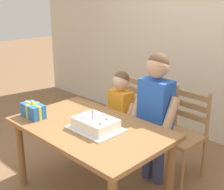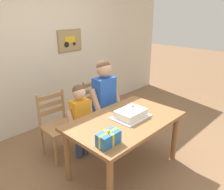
{
  "view_description": "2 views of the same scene",
  "coord_description": "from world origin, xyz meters",
  "px_view_note": "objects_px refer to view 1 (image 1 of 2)",
  "views": [
    {
      "loc": [
        1.87,
        -1.63,
        1.83
      ],
      "look_at": [
        0.04,
        0.24,
        0.97
      ],
      "focal_mm": 48.98,
      "sensor_mm": 36.0,
      "label": 1
    },
    {
      "loc": [
        -1.92,
        -1.62,
        1.99
      ],
      "look_at": [
        0.01,
        0.23,
        0.98
      ],
      "focal_mm": 36.76,
      "sensor_mm": 36.0,
      "label": 2
    }
  ],
  "objects_px": {
    "dining_table": "(90,136)",
    "chair_right": "(182,134)",
    "child_older": "(156,106)",
    "chair_left": "(124,114)",
    "child_younger": "(121,110)",
    "gift_box_red_large": "(33,111)",
    "birthday_cake": "(95,124)"
  },
  "relations": [
    {
      "from": "chair_left",
      "to": "child_younger",
      "type": "bearing_deg",
      "value": -55.56
    },
    {
      "from": "chair_right",
      "to": "child_older",
      "type": "xyz_separation_m",
      "value": [
        -0.15,
        -0.28,
        0.34
      ]
    },
    {
      "from": "child_older",
      "to": "dining_table",
      "type": "bearing_deg",
      "value": -112.21
    },
    {
      "from": "dining_table",
      "to": "child_older",
      "type": "xyz_separation_m",
      "value": [
        0.25,
        0.62,
        0.18
      ]
    },
    {
      "from": "child_older",
      "to": "child_younger",
      "type": "distance_m",
      "value": 0.48
    },
    {
      "from": "dining_table",
      "to": "chair_right",
      "type": "bearing_deg",
      "value": 66.03
    },
    {
      "from": "birthday_cake",
      "to": "child_younger",
      "type": "xyz_separation_m",
      "value": [
        -0.29,
        0.63,
        -0.12
      ]
    },
    {
      "from": "chair_right",
      "to": "child_older",
      "type": "height_order",
      "value": "child_older"
    },
    {
      "from": "birthday_cake",
      "to": "child_younger",
      "type": "height_order",
      "value": "child_younger"
    },
    {
      "from": "dining_table",
      "to": "chair_right",
      "type": "xyz_separation_m",
      "value": [
        0.4,
        0.89,
        -0.16
      ]
    },
    {
      "from": "child_younger",
      "to": "gift_box_red_large",
      "type": "bearing_deg",
      "value": -110.7
    },
    {
      "from": "birthday_cake",
      "to": "child_older",
      "type": "distance_m",
      "value": 0.65
    },
    {
      "from": "chair_right",
      "to": "gift_box_red_large",
      "type": "bearing_deg",
      "value": -129.27
    },
    {
      "from": "birthday_cake",
      "to": "chair_left",
      "type": "distance_m",
      "value": 1.07
    },
    {
      "from": "dining_table",
      "to": "birthday_cake",
      "type": "xyz_separation_m",
      "value": [
        0.09,
        -0.01,
        0.15
      ]
    },
    {
      "from": "chair_left",
      "to": "chair_right",
      "type": "height_order",
      "value": "same"
    },
    {
      "from": "chair_right",
      "to": "child_younger",
      "type": "relative_size",
      "value": 0.86
    },
    {
      "from": "dining_table",
      "to": "chair_right",
      "type": "distance_m",
      "value": 0.99
    },
    {
      "from": "child_younger",
      "to": "chair_right",
      "type": "bearing_deg",
      "value": 24.56
    },
    {
      "from": "chair_right",
      "to": "child_older",
      "type": "relative_size",
      "value": 0.69
    },
    {
      "from": "gift_box_red_large",
      "to": "chair_right",
      "type": "xyz_separation_m",
      "value": [
        0.93,
        1.13,
        -0.32
      ]
    },
    {
      "from": "dining_table",
      "to": "chair_left",
      "type": "relative_size",
      "value": 1.54
    },
    {
      "from": "child_older",
      "to": "child_younger",
      "type": "bearing_deg",
      "value": 179.93
    },
    {
      "from": "gift_box_red_large",
      "to": "birthday_cake",
      "type": "bearing_deg",
      "value": 19.87
    },
    {
      "from": "chair_left",
      "to": "birthday_cake",
      "type": "bearing_deg",
      "value": -62.0
    },
    {
      "from": "birthday_cake",
      "to": "child_older",
      "type": "relative_size",
      "value": 0.33
    },
    {
      "from": "birthday_cake",
      "to": "chair_left",
      "type": "height_order",
      "value": "chair_left"
    },
    {
      "from": "dining_table",
      "to": "child_older",
      "type": "distance_m",
      "value": 0.69
    },
    {
      "from": "dining_table",
      "to": "gift_box_red_large",
      "type": "bearing_deg",
      "value": -155.71
    },
    {
      "from": "chair_right",
      "to": "child_older",
      "type": "bearing_deg",
      "value": -117.75
    },
    {
      "from": "chair_left",
      "to": "child_younger",
      "type": "distance_m",
      "value": 0.38
    },
    {
      "from": "gift_box_red_large",
      "to": "chair_right",
      "type": "bearing_deg",
      "value": 50.73
    }
  ]
}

